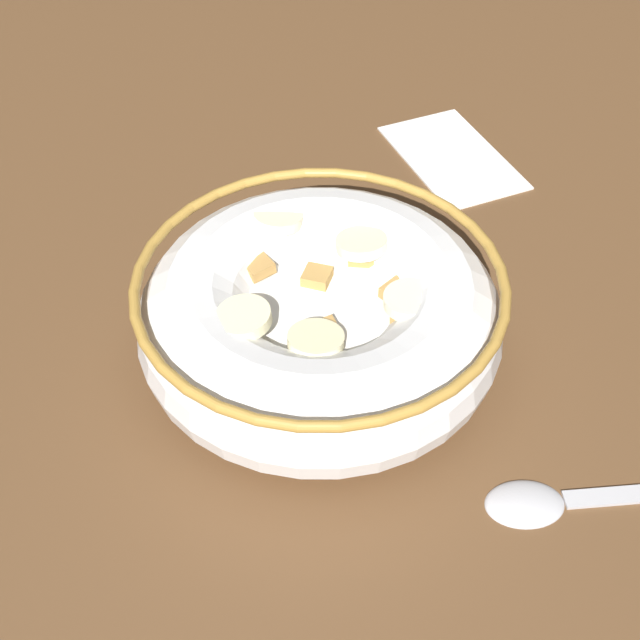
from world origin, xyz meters
The scene contains 4 objects.
ground_plane centered at (0.00, 0.00, -1.00)cm, with size 104.70×104.70×2.00cm, color brown.
cereal_bowl centered at (0.00, 0.01, 3.36)cm, with size 19.99×19.99×6.40cm.
spoon centered at (10.79, 11.70, 0.33)cm, with size 2.81×15.91×0.80cm.
folded_napkin centered at (-18.93, 11.64, 0.15)cm, with size 11.34×6.80×0.30cm, color white.
Camera 1 is at (32.89, -3.13, 36.19)cm, focal length 47.81 mm.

